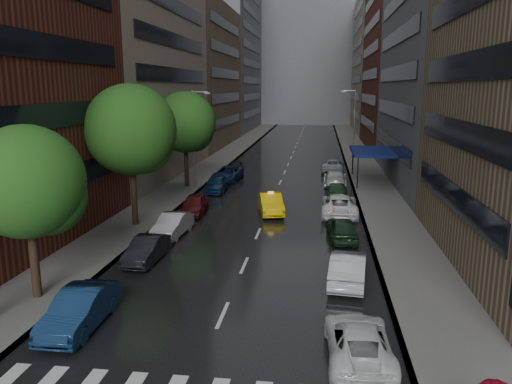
# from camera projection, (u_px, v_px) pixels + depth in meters

# --- Properties ---
(ground) EXTENTS (220.00, 220.00, 0.00)m
(ground) POSITION_uv_depth(u_px,v_px,m) (200.00, 367.00, 17.10)
(ground) COLOR gray
(ground) RESTS_ON ground
(road) EXTENTS (14.00, 140.00, 0.01)m
(road) POSITION_uv_depth(u_px,v_px,m) (290.00, 160.00, 65.61)
(road) COLOR black
(road) RESTS_ON ground
(sidewalk_left) EXTENTS (4.00, 140.00, 0.15)m
(sidewalk_left) POSITION_uv_depth(u_px,v_px,m) (223.00, 158.00, 66.73)
(sidewalk_left) COLOR gray
(sidewalk_left) RESTS_ON ground
(sidewalk_right) EXTENTS (4.00, 140.00, 0.15)m
(sidewalk_right) POSITION_uv_depth(u_px,v_px,m) (360.00, 160.00, 64.47)
(sidewalk_right) COLOR gray
(sidewalk_right) RESTS_ON ground
(buildings_left) EXTENTS (8.00, 108.00, 38.00)m
(buildings_left) POSITION_uv_depth(u_px,v_px,m) (193.00, 41.00, 72.71)
(buildings_left) COLOR maroon
(buildings_left) RESTS_ON ground
(buildings_right) EXTENTS (8.05, 109.10, 36.00)m
(buildings_right) POSITION_uv_depth(u_px,v_px,m) (406.00, 44.00, 67.13)
(buildings_right) COLOR #937A5B
(buildings_right) RESTS_ON ground
(building_far) EXTENTS (40.00, 14.00, 32.00)m
(building_far) POSITION_uv_depth(u_px,v_px,m) (307.00, 61.00, 128.29)
(building_far) COLOR slate
(building_far) RESTS_ON ground
(tree_near) EXTENTS (4.95, 4.95, 7.88)m
(tree_near) POSITION_uv_depth(u_px,v_px,m) (27.00, 182.00, 21.43)
(tree_near) COLOR #382619
(tree_near) RESTS_ON ground
(tree_mid) EXTENTS (6.05, 6.05, 9.65)m
(tree_mid) POSITION_uv_depth(u_px,v_px,m) (131.00, 130.00, 33.01)
(tree_mid) COLOR #382619
(tree_mid) RESTS_ON ground
(tree_far) EXTENTS (5.67, 5.67, 9.04)m
(tree_far) POSITION_uv_depth(u_px,v_px,m) (185.00, 122.00, 46.20)
(tree_far) COLOR #382619
(tree_far) RESTS_ON ground
(taxi) EXTENTS (2.55, 4.88, 1.53)m
(taxi) POSITION_uv_depth(u_px,v_px,m) (271.00, 204.00, 37.66)
(taxi) COLOR yellow
(taxi) RESTS_ON ground
(parked_cars_left) EXTENTS (2.80, 41.26, 1.55)m
(parked_cars_left) POSITION_uv_depth(u_px,v_px,m) (200.00, 199.00, 39.33)
(parked_cars_left) COLOR #10294C
(parked_cars_left) RESTS_ON ground
(parked_cars_right) EXTENTS (2.74, 45.21, 1.58)m
(parked_cars_right) POSITION_uv_depth(u_px,v_px,m) (339.00, 203.00, 38.07)
(parked_cars_right) COLOR white
(parked_cars_right) RESTS_ON ground
(street_lamp_left) EXTENTS (1.74, 0.22, 9.00)m
(street_lamp_left) POSITION_uv_depth(u_px,v_px,m) (194.00, 137.00, 46.16)
(street_lamp_left) COLOR gray
(street_lamp_left) RESTS_ON sidewalk_left
(street_lamp_right) EXTENTS (1.74, 0.22, 9.00)m
(street_lamp_right) POSITION_uv_depth(u_px,v_px,m) (353.00, 126.00, 58.78)
(street_lamp_right) COLOR gray
(street_lamp_right) RESTS_ON sidewalk_right
(awning) EXTENTS (4.00, 8.00, 3.12)m
(awning) POSITION_uv_depth(u_px,v_px,m) (372.00, 152.00, 49.29)
(awning) COLOR navy
(awning) RESTS_ON sidewalk_right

